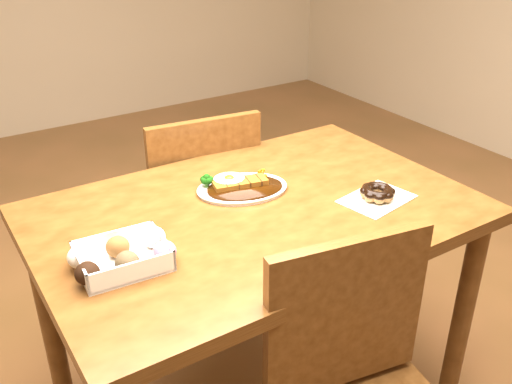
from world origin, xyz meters
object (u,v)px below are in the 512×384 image
chair_far (196,208)px  katsu_curry_plate (240,186)px  table (257,238)px  donut_box (123,256)px  pon_de_ring (377,193)px

chair_far → katsu_curry_plate: (-0.06, -0.42, 0.29)m
table → chair_far: 0.57m
table → donut_box: donut_box is taller
table → donut_box: size_ratio=5.00×
katsu_curry_plate → donut_box: 0.47m
katsu_curry_plate → donut_box: donut_box is taller
katsu_curry_plate → donut_box: size_ratio=1.27×
katsu_curry_plate → pon_de_ring: bearing=-40.8°
table → katsu_curry_plate: 0.16m
table → pon_de_ring: bearing=-24.4°
chair_far → pon_de_ring: size_ratio=3.87×
donut_box → pon_de_ring: 0.73m
katsu_curry_plate → donut_box: bearing=-156.9°
chair_far → katsu_curry_plate: bearing=89.3°
chair_far → donut_box: chair_far is taller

